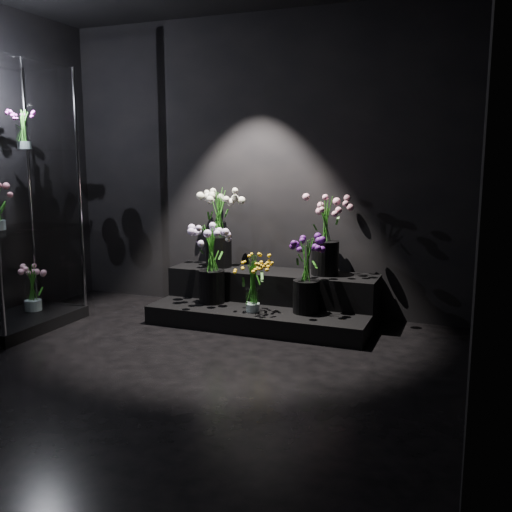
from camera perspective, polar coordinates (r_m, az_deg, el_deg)
The scene contains 12 objects.
floor at distance 4.02m, azimuth -10.40°, elevation -11.89°, with size 4.00×4.00×0.00m, color black.
wall_back at distance 5.53m, azimuth 0.18°, elevation 9.05°, with size 4.00×4.00×0.00m, color black.
wall_right at distance 3.16m, azimuth 21.61°, elevation 7.79°, with size 4.00×4.00×0.00m, color black.
display_riser at distance 5.24m, azimuth 1.17°, elevation -4.48°, with size 1.96×0.87×0.43m.
display_case at distance 5.26m, azimuth -23.03°, elevation 5.27°, with size 0.62×1.03×2.26m.
bouquet_orange_bells at distance 4.88m, azimuth -0.34°, elevation -2.66°, with size 0.32×0.32×0.50m.
bouquet_lilac at distance 5.17m, azimuth -4.48°, elevation -0.30°, with size 0.37×0.37×0.71m.
bouquet_purple at distance 4.85m, azimuth 5.08°, elevation -1.55°, with size 0.38×0.38×0.66m.
bouquet_cream_roses at distance 5.45m, azimuth -3.78°, elevation 3.35°, with size 0.45×0.45×0.76m.
bouquet_pink_roses at distance 5.11m, azimuth 6.98°, elevation 2.64°, with size 0.48×0.48×0.70m.
bouquet_case_magenta at distance 5.34m, azimuth -22.26°, elevation 11.76°, with size 0.23×0.23×0.34m.
bouquet_case_base_pink at distance 5.53m, azimuth -21.49°, elevation -2.82°, with size 0.43×0.43×0.42m.
Camera 1 is at (1.99, -3.16, 1.47)m, focal length 40.00 mm.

